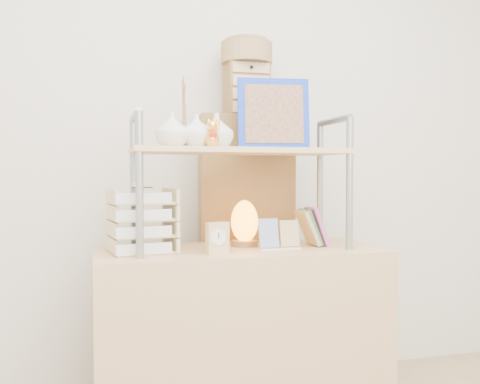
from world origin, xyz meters
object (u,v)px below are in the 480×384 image
object	(u,v)px
desk	(240,337)
salt_lamp	(244,223)
letter_tray	(142,224)
cabinet	(245,253)

from	to	relation	value
desk	salt_lamp	world-z (taller)	salt_lamp
letter_tray	salt_lamp	xyz separation A→B (m)	(0.45, 0.08, -0.01)
desk	letter_tray	world-z (taller)	letter_tray
letter_tray	salt_lamp	world-z (taller)	letter_tray
salt_lamp	letter_tray	bearing A→B (deg)	-170.23
cabinet	letter_tray	world-z (taller)	cabinet
desk	salt_lamp	distance (m)	0.48
desk	letter_tray	bearing A→B (deg)	-179.64
letter_tray	salt_lamp	bearing A→B (deg)	9.77
cabinet	salt_lamp	bearing A→B (deg)	-99.72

